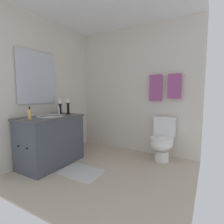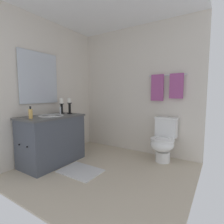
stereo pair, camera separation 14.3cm
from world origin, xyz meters
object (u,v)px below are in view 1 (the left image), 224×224
at_px(candle_holder_tall, 68,106).
at_px(toilet, 162,140).
at_px(vanity_cabinet, 51,140).
at_px(towel_center, 175,86).
at_px(towel_bar, 165,75).
at_px(sink_basin, 50,119).
at_px(candle_holder_short, 60,106).
at_px(mirror, 37,78).
at_px(soap_bottle, 30,114).
at_px(bath_mat, 81,172).
at_px(towel_near_vanity, 156,88).

xyz_separation_m(candle_holder_tall, toilet, (1.53, 0.67, -0.58)).
distance_m(vanity_cabinet, towel_center, 2.28).
xyz_separation_m(candle_holder_tall, towel_bar, (1.50, 0.89, 0.54)).
distance_m(sink_basin, candle_holder_short, 0.33).
bearing_deg(vanity_cabinet, mirror, 179.99).
relative_size(soap_bottle, towel_center, 0.42).
xyz_separation_m(candle_holder_tall, towel_center, (1.66, 0.87, 0.34)).
distance_m(candle_holder_short, towel_center, 2.03).
distance_m(candle_holder_short, toilet, 1.88).
bearing_deg(candle_holder_short, mirror, -130.33).
height_order(vanity_cabinet, bath_mat, vanity_cabinet).
bearing_deg(toilet, towel_center, 57.08).
bearing_deg(bath_mat, towel_bar, 55.09).
bearing_deg(soap_bottle, candle_holder_tall, 89.26).
bearing_deg(vanity_cabinet, towel_near_vanity, 42.98).
xyz_separation_m(towel_bar, bath_mat, (-0.89, -1.28, -1.47)).
relative_size(candle_holder_short, towel_center, 0.66).
relative_size(mirror, towel_center, 2.01).
bearing_deg(towel_center, candle_holder_short, -150.24).
relative_size(towel_near_vanity, towel_center, 1.11).
xyz_separation_m(candle_holder_tall, soap_bottle, (-0.01, -0.75, -0.07)).
bearing_deg(towel_center, candle_holder_tall, -152.34).
bearing_deg(candle_holder_tall, towel_center, 27.66).
height_order(sink_basin, towel_bar, towel_bar).
distance_m(soap_bottle, toilet, 2.16).
xyz_separation_m(vanity_cabinet, towel_center, (1.68, 1.26, 0.89)).
relative_size(vanity_cabinet, candle_holder_short, 3.59).
height_order(sink_basin, towel_near_vanity, towel_near_vanity).
xyz_separation_m(candle_holder_short, bath_mat, (0.68, -0.27, -0.94)).
relative_size(candle_holder_tall, soap_bottle, 1.55).
relative_size(mirror, bath_mat, 1.43).
xyz_separation_m(towel_bar, towel_center, (0.16, -0.02, -0.19)).
distance_m(toilet, towel_near_vanity, 0.95).
bearing_deg(vanity_cabinet, sink_basin, 90.00).
xyz_separation_m(candle_holder_short, towel_center, (1.73, 0.99, 0.34)).
distance_m(mirror, soap_bottle, 0.72).
bearing_deg(sink_basin, candle_holder_short, 101.07).
xyz_separation_m(toilet, bath_mat, (-0.92, -1.06, -0.36)).
bearing_deg(towel_bar, sink_basin, -139.91).
relative_size(vanity_cabinet, soap_bottle, 5.64).
relative_size(vanity_cabinet, toilet, 1.35).
distance_m(toilet, bath_mat, 1.45).
height_order(towel_near_vanity, towel_center, same).
bearing_deg(toilet, sink_basin, -145.76).
xyz_separation_m(mirror, candle_holder_short, (0.23, 0.27, -0.48)).
relative_size(sink_basin, mirror, 0.47).
bearing_deg(towel_bar, candle_holder_short, -147.24).
relative_size(candle_holder_short, bath_mat, 0.47).
xyz_separation_m(soap_bottle, bath_mat, (0.62, 0.37, -0.86)).
bearing_deg(sink_basin, vanity_cabinet, -90.00).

